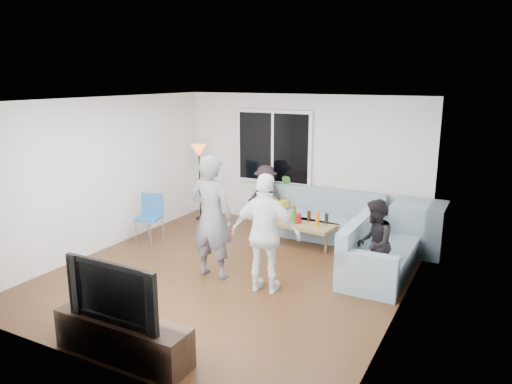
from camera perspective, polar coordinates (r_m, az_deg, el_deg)
The scene contains 32 objects.
floor at distance 7.47m, azimuth -2.86°, elevation -9.64°, with size 5.00×5.50×0.04m, color #56351C.
ceiling at distance 6.88m, azimuth -3.12°, elevation 11.03°, with size 5.00×5.50×0.04m, color white.
wall_back at distance 9.50m, azimuth 5.58°, elevation 3.65°, with size 5.00×0.04×2.60m, color silver.
wall_front at distance 4.98m, azimuth -19.55°, elevation -6.22°, with size 5.00×0.04×2.60m, color silver.
wall_left at distance 8.60m, azimuth -17.60°, elevation 2.04°, with size 0.04×5.50×2.60m, color silver.
wall_right at distance 6.20m, azimuth 17.50°, elevation -2.23°, with size 0.04×5.50×2.60m, color silver.
window_frame at distance 9.63m, azimuth 2.11°, elevation 5.34°, with size 1.62×0.06×1.47m, color white.
window_glass at distance 9.59m, azimuth 2.01°, elevation 5.31°, with size 1.50×0.02×1.35m, color black.
window_mullion at distance 9.58m, azimuth 1.98°, elevation 5.31°, with size 0.05×0.03×1.35m, color white.
radiator at distance 9.84m, azimuth 1.95°, elevation -1.85°, with size 1.30×0.12×0.62m, color silver.
potted_plant at distance 9.57m, azimuth 3.55°, elevation 0.84°, with size 0.22×0.18×0.40m, color #3A692A.
vase at distance 9.78m, azimuth 1.21°, elevation 0.38°, with size 0.15×0.15×0.15m, color silver.
sofa_back_section at distance 9.04m, azimuth 7.59°, elevation -2.61°, with size 2.30×0.85×0.85m, color gray, non-canonical shape.
sofa_right_section at distance 7.54m, azimuth 14.77°, elevation -6.24°, with size 0.85×2.00×0.85m, color gray, non-canonical shape.
sofa_corner at distance 8.62m, azimuth 18.72°, elevation -4.01°, with size 0.85×0.85×0.85m, color gray.
cushion_yellow at distance 9.33m, azimuth 2.44°, elevation -1.45°, with size 0.38×0.32×0.14m, color yellow.
cushion_red at distance 9.48m, azimuth 1.56°, elevation -1.20°, with size 0.36×0.30×0.13m, color maroon.
coffee_table at distance 8.60m, azimuth 5.72°, elevation -4.97°, with size 1.10×0.60×0.40m, color #977B49.
pitcher at distance 8.51m, azimuth 4.83°, elevation -3.13°, with size 0.17×0.17×0.17m, color maroon.
side_chair at distance 8.87m, azimuth -12.61°, elevation -3.10°, with size 0.40×0.40×0.86m, color #2660A5, non-canonical shape.
floor_lamp at distance 10.04m, azimuth -6.71°, elevation 1.13°, with size 0.32×0.32×1.56m, color orange, non-canonical shape.
player_left at distance 7.05m, azimuth -5.30°, elevation -2.95°, with size 0.67×0.44×1.85m, color #55555A.
player_right at distance 6.55m, azimuth 1.21°, elevation -5.00°, with size 0.98×0.41×1.67m, color white.
spectator_right at distance 6.98m, azimuth 13.85°, elevation -5.98°, with size 0.62×0.48×1.27m, color black.
spectator_back at distance 9.45m, azimuth 1.14°, elevation -0.53°, with size 0.81×0.46×1.25m, color black.
tv_console at distance 5.51m, azimuth -15.54°, elevation -16.33°, with size 1.60×0.40×0.44m, color #35281A.
television at distance 5.26m, azimuth -15.93°, elevation -11.05°, with size 1.16×0.15×0.67m, color black.
bottle_d at distance 8.36m, azimuth 7.28°, elevation -3.14°, with size 0.07×0.07×0.27m, color orange.
bottle_e at distance 8.54m, azimuth 8.38°, elevation -3.13°, with size 0.07×0.07×0.18m, color black.
bottle_b at distance 8.45m, azimuth 4.48°, elevation -2.97°, with size 0.08×0.08×0.25m, color #2D8317.
bottle_c at distance 8.65m, azimuth 6.31°, elevation -2.86°, with size 0.07×0.07×0.18m, color black.
bottle_a at distance 8.72m, azimuth 4.59°, elevation -2.45°, with size 0.07×0.07×0.25m, color #B8360A.
Camera 1 is at (3.52, -5.90, 2.91)m, focal length 33.68 mm.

